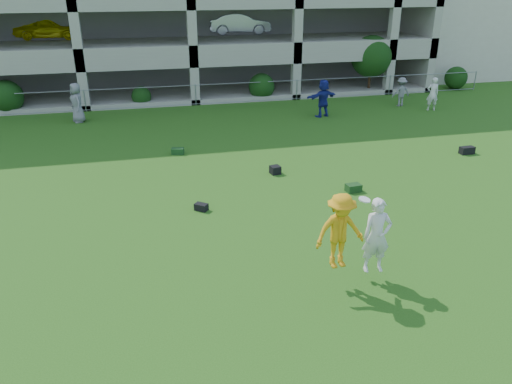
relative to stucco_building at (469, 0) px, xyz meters
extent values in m
plane|color=#235114|center=(-23.00, -28.00, -5.00)|extent=(100.00, 100.00, 0.00)
cube|color=beige|center=(0.00, 0.00, 0.00)|extent=(16.00, 14.00, 10.00)
imported|color=gray|center=(-29.18, -11.13, -4.02)|extent=(0.92, 1.11, 1.96)
imported|color=navy|center=(-16.85, -12.97, -4.03)|extent=(1.88, 1.07, 1.94)
imported|color=silver|center=(-10.59, -13.09, -4.10)|extent=(0.72, 0.53, 1.80)
imported|color=slate|center=(-11.77, -11.81, -4.20)|extent=(1.05, 0.61, 1.60)
cube|color=black|center=(-24.57, -22.86, -4.89)|extent=(0.47, 0.45, 0.22)
cube|color=#123313|center=(-19.29, -22.58, -4.87)|extent=(0.54, 0.40, 0.26)
cube|color=black|center=(-21.46, -20.35, -4.85)|extent=(0.41, 0.41, 0.30)
cube|color=black|center=(-13.11, -20.01, -4.85)|extent=(0.61, 0.33, 0.30)
cube|color=#153513|center=(-24.79, -17.25, -4.88)|extent=(0.56, 0.41, 0.25)
imported|color=orange|center=(-21.99, -27.77, -3.53)|extent=(1.23, 0.76, 1.83)
imported|color=silver|center=(-21.04, -27.72, -3.80)|extent=(0.72, 0.51, 1.87)
cylinder|color=white|center=(-21.38, -27.59, -2.89)|extent=(0.28, 0.27, 0.10)
cube|color=#9E998C|center=(-23.00, -2.00, -4.85)|extent=(30.00, 14.00, 0.30)
cube|color=#9E998C|center=(-23.00, -2.00, -1.85)|extent=(30.00, 14.00, 0.30)
cube|color=#9E998C|center=(-23.00, -8.85, -2.45)|extent=(30.00, 0.30, 0.90)
cube|color=#9E998C|center=(-23.00, -8.85, 0.55)|extent=(30.00, 0.30, 0.90)
imported|color=yellow|center=(-31.04, -4.00, -1.04)|extent=(4.00, 1.90, 1.32)
imported|color=silver|center=(-19.39, -4.00, -1.04)|extent=(4.04, 1.49, 1.32)
cylinder|color=gray|center=(-29.00, -9.00, -4.40)|extent=(0.06, 0.06, 1.20)
cylinder|color=gray|center=(-23.00, -9.00, -4.40)|extent=(0.06, 0.06, 1.20)
cylinder|color=gray|center=(-17.00, -9.00, -4.40)|extent=(0.06, 0.06, 1.20)
cylinder|color=gray|center=(-11.00, -9.00, -4.40)|extent=(0.06, 0.06, 1.20)
cylinder|color=gray|center=(-5.00, -9.00, -4.40)|extent=(0.06, 0.06, 1.20)
cylinder|color=gray|center=(-23.00, -9.00, -3.85)|extent=(36.00, 0.04, 0.04)
cylinder|color=gray|center=(-23.00, -9.00, -4.92)|extent=(36.00, 0.04, 0.04)
sphere|color=#163D11|center=(-33.00, -8.40, -4.12)|extent=(1.76, 1.76, 1.76)
sphere|color=#163D11|center=(-26.00, -8.40, -4.45)|extent=(1.10, 1.10, 1.10)
sphere|color=#163D11|center=(-19.00, -8.40, -4.23)|extent=(1.54, 1.54, 1.54)
cylinder|color=#382314|center=(-12.00, -8.20, -4.02)|extent=(0.16, 0.16, 1.96)
sphere|color=#163D11|center=(-12.00, -8.20, -2.76)|extent=(2.52, 2.52, 2.52)
sphere|color=#163D11|center=(-6.00, -8.40, -4.29)|extent=(1.43, 1.43, 1.43)
camera|label=1|loc=(-26.18, -37.08, 1.80)|focal=35.00mm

